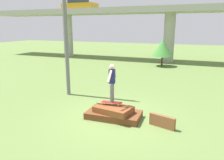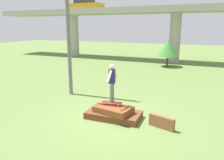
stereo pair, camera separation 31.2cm
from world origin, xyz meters
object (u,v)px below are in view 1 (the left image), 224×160
skater (112,81)px  tree_behind_left (163,48)px  skateboard (112,102)px  utility_pole (65,24)px  car_on_overpass_mid (79,5)px

skater → tree_behind_left: 12.64m
skateboard → utility_pole: 4.96m
tree_behind_left → skater: bearing=-89.8°
car_on_overpass_mid → tree_behind_left: 11.50m
skater → utility_pole: bearing=149.5°
skateboard → skater: 0.90m
utility_pole → tree_behind_left: bearing=72.9°
skateboard → utility_pole: size_ratio=0.12×
car_on_overpass_mid → tree_behind_left: car_on_overpass_mid is taller
utility_pole → skateboard: bearing=-30.5°
car_on_overpass_mid → skateboard: bearing=-56.6°
skater → utility_pole: 4.45m
skateboard → skater: (0.00, -0.00, 0.90)m
skateboard → car_on_overpass_mid: size_ratio=0.21×
utility_pole → tree_behind_left: size_ratio=2.94×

